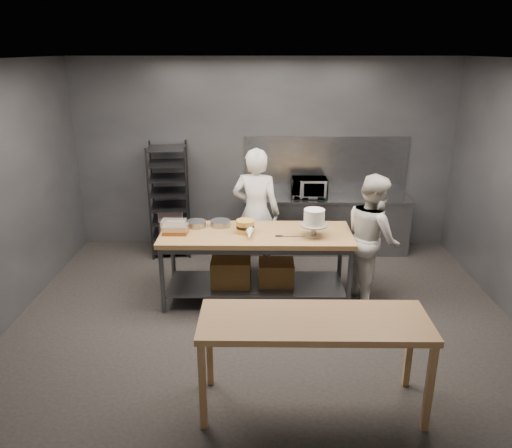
{
  "coord_description": "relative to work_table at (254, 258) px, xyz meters",
  "views": [
    {
      "loc": [
        -0.03,
        -5.36,
        3.11
      ],
      "look_at": [
        -0.09,
        0.46,
        1.05
      ],
      "focal_mm": 35.0,
      "sensor_mm": 36.0,
      "label": 1
    }
  ],
  "objects": [
    {
      "name": "speed_rack",
      "position": [
        -1.34,
        1.59,
        0.28
      ],
      "size": [
        0.68,
        0.72,
        1.75
      ],
      "color": "black",
      "rests_on": "ground"
    },
    {
      "name": "chef_right",
      "position": [
        1.51,
        0.07,
        0.26
      ],
      "size": [
        0.77,
        0.91,
        1.66
      ],
      "primitive_type": "imported",
      "rotation": [
        0.0,
        0.0,
        1.76
      ],
      "color": "silver",
      "rests_on": "ground"
    },
    {
      "name": "offset_spatula",
      "position": [
        0.4,
        -0.14,
        0.35
      ],
      "size": [
        0.36,
        0.02,
        0.02
      ],
      "color": "slate",
      "rests_on": "work_table"
    },
    {
      "name": "splashback_panel",
      "position": [
        1.12,
        1.97,
        0.78
      ],
      "size": [
        2.6,
        0.02,
        0.9
      ],
      "primitive_type": "cube",
      "color": "slate",
      "rests_on": "back_counter"
    },
    {
      "name": "chef_behind",
      "position": [
        0.02,
        0.79,
        0.35
      ],
      "size": [
        0.75,
        0.57,
        1.84
      ],
      "primitive_type": "imported",
      "rotation": [
        0.0,
        0.0,
        2.94
      ],
      "color": "white",
      "rests_on": "ground"
    },
    {
      "name": "microwave",
      "position": [
        0.84,
        1.67,
        0.48
      ],
      "size": [
        0.54,
        0.37,
        0.3
      ],
      "primitive_type": "imported",
      "color": "black",
      "rests_on": "back_counter"
    },
    {
      "name": "layer_cake",
      "position": [
        -0.11,
        0.0,
        0.43
      ],
      "size": [
        0.23,
        0.23,
        0.16
      ],
      "color": "gold",
      "rests_on": "work_table"
    },
    {
      "name": "pastry_clamshells",
      "position": [
        -1.0,
        0.04,
        0.4
      ],
      "size": [
        0.36,
        0.4,
        0.11
      ],
      "color": "#A75B21",
      "rests_on": "work_table"
    },
    {
      "name": "work_table",
      "position": [
        0.0,
        0.0,
        0.0
      ],
      "size": [
        2.4,
        0.9,
        0.92
      ],
      "color": "#9A6B3D",
      "rests_on": "ground"
    },
    {
      "name": "ground",
      "position": [
        0.12,
        -0.51,
        -0.57
      ],
      "size": [
        6.0,
        6.0,
        0.0
      ],
      "primitive_type": "plane",
      "color": "black",
      "rests_on": "ground"
    },
    {
      "name": "piping_bag",
      "position": [
        -0.05,
        -0.18,
        0.41
      ],
      "size": [
        0.12,
        0.38,
        0.12
      ],
      "primitive_type": "cone",
      "rotation": [
        1.57,
        0.0,
        0.01
      ],
      "color": "white",
      "rests_on": "work_table"
    },
    {
      "name": "back_wall",
      "position": [
        0.12,
        1.99,
        0.93
      ],
      "size": [
        6.0,
        0.04,
        3.0
      ],
      "primitive_type": "cube",
      "color": "#4C4F54",
      "rests_on": "ground"
    },
    {
      "name": "cake_pans",
      "position": [
        -0.59,
        0.22,
        0.39
      ],
      "size": [
        0.58,
        0.29,
        0.07
      ],
      "color": "gray",
      "rests_on": "work_table"
    },
    {
      "name": "near_counter",
      "position": [
        0.56,
        -2.08,
        0.24
      ],
      "size": [
        2.0,
        0.7,
        0.9
      ],
      "color": "#94643D",
      "rests_on": "ground"
    },
    {
      "name": "frosted_cake_stand",
      "position": [
        0.74,
        -0.13,
        0.57
      ],
      "size": [
        0.34,
        0.34,
        0.35
      ],
      "color": "#A99F87",
      "rests_on": "work_table"
    },
    {
      "name": "back_counter",
      "position": [
        1.12,
        1.67,
        -0.12
      ],
      "size": [
        2.6,
        0.6,
        0.9
      ],
      "color": "slate",
      "rests_on": "ground"
    }
  ]
}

